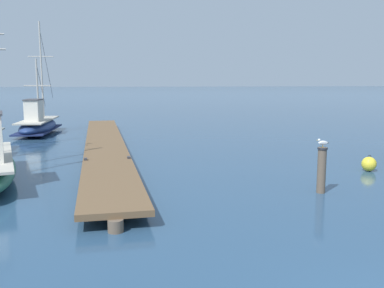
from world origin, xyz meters
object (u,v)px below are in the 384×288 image
at_px(perched_seagull, 323,143).
at_px(mooring_buoy, 369,164).
at_px(mooring_piling, 322,169).
at_px(fishing_boat_0, 38,124).

height_order(perched_seagull, mooring_buoy, perched_seagull).
bearing_deg(mooring_piling, perched_seagull, -6.55).
distance_m(fishing_boat_0, mooring_buoy, 19.92).
distance_m(fishing_boat_0, perched_seagull, 19.90).
relative_size(mooring_piling, perched_seagull, 3.68).
bearing_deg(mooring_piling, mooring_buoy, 40.63).
bearing_deg(mooring_buoy, fishing_boat_0, 137.24).
distance_m(mooring_piling, perched_seagull, 0.81).
height_order(mooring_piling, mooring_buoy, mooring_piling).
height_order(fishing_boat_0, mooring_buoy, fishing_boat_0).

